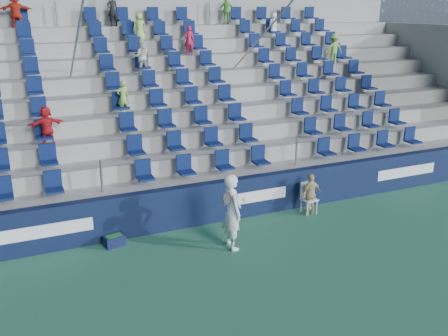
% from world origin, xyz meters
% --- Properties ---
extents(ground, '(70.00, 70.00, 0.00)m').
position_xyz_m(ground, '(0.00, 0.00, 0.00)').
color(ground, '#2D6A4D').
rests_on(ground, ground).
extents(sponsor_wall, '(24.00, 0.32, 1.20)m').
position_xyz_m(sponsor_wall, '(0.00, 3.15, 0.60)').
color(sponsor_wall, '#0E1736').
rests_on(sponsor_wall, ground).
extents(grandstand, '(24.00, 8.17, 6.63)m').
position_xyz_m(grandstand, '(-0.01, 8.24, 2.14)').
color(grandstand, gray).
rests_on(grandstand, ground).
extents(tennis_player, '(0.69, 0.74, 1.99)m').
position_xyz_m(tennis_player, '(-0.18, 1.44, 1.00)').
color(tennis_player, white).
rests_on(tennis_player, ground).
extents(line_judge_chair, '(0.46, 0.48, 0.95)m').
position_xyz_m(line_judge_chair, '(2.87, 2.65, 0.54)').
color(line_judge_chair, white).
rests_on(line_judge_chair, ground).
extents(line_judge, '(0.78, 0.42, 1.26)m').
position_xyz_m(line_judge, '(2.87, 2.50, 0.63)').
color(line_judge, tan).
rests_on(line_judge, ground).
extents(ball_bin, '(0.57, 0.43, 0.29)m').
position_xyz_m(ball_bin, '(-2.93, 2.75, 0.16)').
color(ball_bin, '#0F1638').
rests_on(ball_bin, ground).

